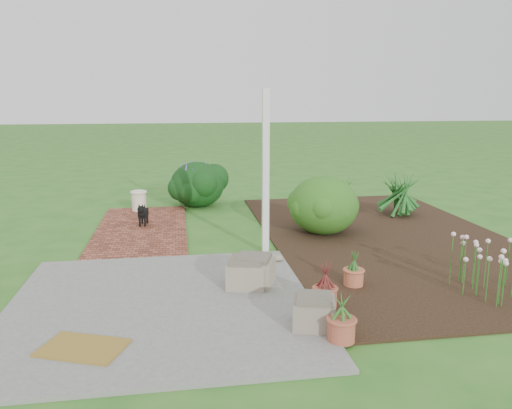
{
  "coord_description": "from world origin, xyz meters",
  "views": [
    {
      "loc": [
        -1.01,
        -7.26,
        2.38
      ],
      "look_at": [
        0.2,
        0.4,
        0.7
      ],
      "focal_mm": 35.0,
      "sensor_mm": 36.0,
      "label": 1
    }
  ],
  "objects": [
    {
      "name": "purple_flowering_bush",
      "position": [
        -0.6,
        3.69,
        0.51
      ],
      "size": [
        1.35,
        1.35,
        1.01
      ],
      "primitive_type": "ellipsoid",
      "rotation": [
        0.0,
        0.0,
        0.15
      ],
      "color": "black",
      "rests_on": "ground"
    },
    {
      "name": "stone_trough_mid",
      "position": [
        -0.2,
        -1.36,
        0.2
      ],
      "size": [
        0.56,
        0.56,
        0.31
      ],
      "primitive_type": "cube",
      "rotation": [
        0.0,
        0.0,
        -0.23
      ],
      "color": "gray",
      "rests_on": "concrete_patio"
    },
    {
      "name": "coir_doormat",
      "position": [
        -1.96,
        -2.72,
        0.05
      ],
      "size": [
        0.9,
        0.75,
        0.02
      ],
      "primitive_type": "cube",
      "rotation": [
        0.0,
        0.0,
        -0.38
      ],
      "color": "brown",
      "rests_on": "concrete_patio"
    },
    {
      "name": "black_dog",
      "position": [
        -1.68,
        1.92,
        0.28
      ],
      "size": [
        0.18,
        0.47,
        0.4
      ],
      "rotation": [
        0.0,
        0.0,
        -0.13
      ],
      "color": "black",
      "rests_on": "brick_path"
    },
    {
      "name": "terracotta_pot_small_left",
      "position": [
        1.15,
        -1.52,
        0.13
      ],
      "size": [
        0.31,
        0.31,
        0.21
      ],
      "primitive_type": "cylinder",
      "rotation": [
        0.0,
        0.0,
        -0.27
      ],
      "color": "#B65E3D",
      "rests_on": "garden_bed"
    },
    {
      "name": "terracotta_pot_bronze",
      "position": [
        0.61,
        -2.09,
        0.14
      ],
      "size": [
        0.32,
        0.32,
        0.22
      ],
      "primitive_type": "cylinder",
      "rotation": [
        0.0,
        0.0,
        -0.16
      ],
      "color": "#9B4C34",
      "rests_on": "garden_bed"
    },
    {
      "name": "garden_bed",
      "position": [
        2.5,
        0.5,
        0.01
      ],
      "size": [
        4.0,
        7.0,
        0.03
      ],
      "primitive_type": "cube",
      "color": "black",
      "rests_on": "ground"
    },
    {
      "name": "brick_path",
      "position": [
        -1.7,
        1.75,
        0.02
      ],
      "size": [
        1.6,
        3.5,
        0.04
      ],
      "primitive_type": "cube",
      "color": "brown",
      "rests_on": "ground"
    },
    {
      "name": "terracotta_pot_small_right",
      "position": [
        0.52,
        -2.93,
        0.15
      ],
      "size": [
        0.35,
        0.35,
        0.23
      ],
      "primitive_type": "cylinder",
      "rotation": [
        0.0,
        0.0,
        -0.34
      ],
      "color": "#A44D37",
      "rests_on": "garden_bed"
    },
    {
      "name": "veranda_post",
      "position": [
        0.3,
        0.1,
        1.25
      ],
      "size": [
        0.1,
        0.1,
        2.5
      ],
      "primitive_type": "cube",
      "color": "white",
      "rests_on": "ground"
    },
    {
      "name": "concrete_patio",
      "position": [
        -1.25,
        -1.75,
        0.02
      ],
      "size": [
        3.5,
        3.5,
        0.04
      ],
      "primitive_type": "cube",
      "color": "slate",
      "rests_on": "ground"
    },
    {
      "name": "stone_trough_near",
      "position": [
        0.34,
        -2.59,
        0.18
      ],
      "size": [
        0.52,
        0.52,
        0.28
      ],
      "primitive_type": "cube",
      "rotation": [
        0.0,
        0.0,
        -0.27
      ],
      "color": "#786C5B",
      "rests_on": "concrete_patio"
    },
    {
      "name": "agapanthus_clump_front",
      "position": [
        2.4,
        2.82,
        0.45
      ],
      "size": [
        1.01,
        1.01,
        0.83
      ],
      "primitive_type": null,
      "rotation": [
        0.0,
        0.0,
        0.08
      ],
      "color": "#0E410C",
      "rests_on": "garden_bed"
    },
    {
      "name": "agapanthus_clump_back",
      "position": [
        3.4,
        2.07,
        0.54
      ],
      "size": [
        1.35,
        1.35,
        1.03
      ],
      "primitive_type": null,
      "rotation": [
        0.0,
        0.0,
        -0.2
      ],
      "color": "#0E3816",
      "rests_on": "garden_bed"
    },
    {
      "name": "pink_flower_patch",
      "position": [
        2.82,
        -1.99,
        0.37
      ],
      "size": [
        1.16,
        1.16,
        0.69
      ],
      "primitive_type": null,
      "rotation": [
        0.0,
        0.0,
        -0.09
      ],
      "color": "#113D0F",
      "rests_on": "garden_bed"
    },
    {
      "name": "evergreen_shrub",
      "position": [
        1.49,
        0.99,
        0.55
      ],
      "size": [
        1.43,
        1.43,
        1.03
      ],
      "primitive_type": "ellipsoid",
      "rotation": [
        0.0,
        0.0,
        -0.19
      ],
      "color": "#1C410F",
      "rests_on": "garden_bed"
    },
    {
      "name": "stone_trough_far",
      "position": [
        -0.1,
        -1.31,
        0.2
      ],
      "size": [
        0.61,
        0.61,
        0.32
      ],
      "primitive_type": "cube",
      "rotation": [
        0.0,
        0.0,
        -0.35
      ],
      "color": "#7A755A",
      "rests_on": "concrete_patio"
    },
    {
      "name": "cream_ceramic_urn",
      "position": [
        -1.84,
        3.21,
        0.24
      ],
      "size": [
        0.39,
        0.39,
        0.4
      ],
      "primitive_type": "cylinder",
      "rotation": [
        0.0,
        0.0,
        -0.36
      ],
      "color": "beige",
      "rests_on": "brick_path"
    },
    {
      "name": "ground",
      "position": [
        0.0,
        0.0,
        0.0
      ],
      "size": [
        80.0,
        80.0,
        0.0
      ],
      "primitive_type": "plane",
      "color": "#2C6520",
      "rests_on": "ground"
    }
  ]
}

